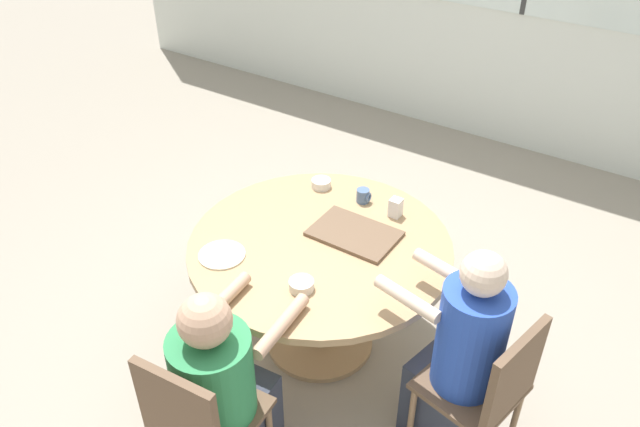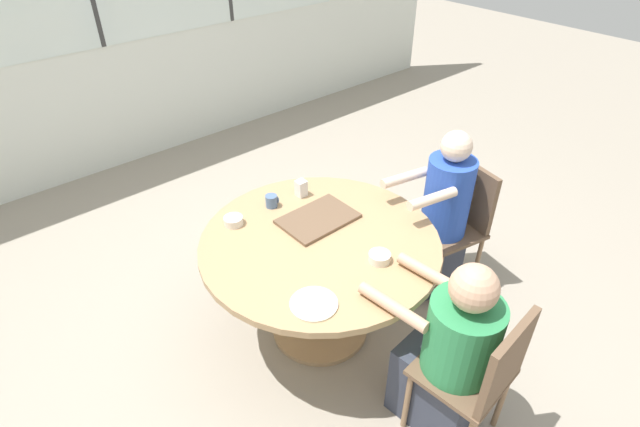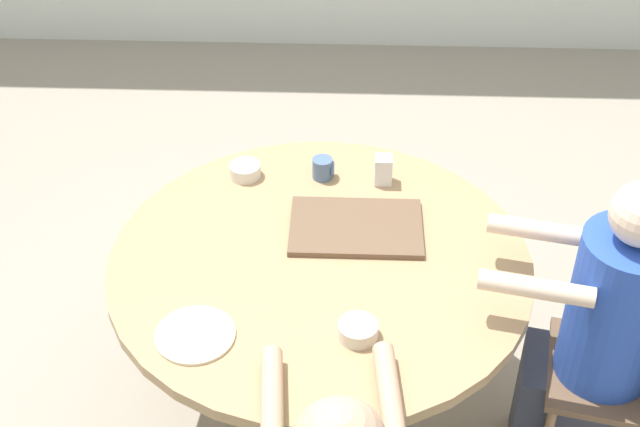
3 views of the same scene
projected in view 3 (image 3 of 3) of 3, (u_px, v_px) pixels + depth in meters
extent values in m
plane|color=gray|center=(320.00, 407.00, 3.27)|extent=(16.00, 16.00, 0.00)
cylinder|color=tan|center=(320.00, 263.00, 2.84)|extent=(1.35, 1.35, 0.04)
cylinder|color=tan|center=(320.00, 342.00, 3.06)|extent=(0.14, 0.14, 0.68)
cylinder|color=tan|center=(320.00, 404.00, 3.26)|extent=(0.60, 0.60, 0.03)
cube|color=brown|center=(612.00, 374.00, 2.81)|extent=(0.48, 0.48, 0.03)
cylinder|color=#8C6B4C|center=(549.00, 373.00, 3.11)|extent=(0.03, 0.03, 0.43)
cylinder|color=tan|center=(272.00, 406.00, 2.31)|extent=(0.09, 0.38, 0.06)
cylinder|color=tan|center=(390.00, 402.00, 2.32)|extent=(0.09, 0.38, 0.06)
cube|color=#333847|center=(568.00, 412.00, 2.96)|extent=(0.40, 0.33, 0.46)
cylinder|color=#284CB7|center=(617.00, 309.00, 2.65)|extent=(0.30, 0.30, 0.53)
cylinder|color=beige|center=(536.00, 288.00, 2.51)|extent=(0.33, 0.13, 0.06)
cylinder|color=beige|center=(541.00, 231.00, 2.71)|extent=(0.33, 0.13, 0.06)
cube|color=brown|center=(356.00, 227.00, 2.93)|extent=(0.44, 0.30, 0.02)
cylinder|color=slate|center=(322.00, 168.00, 3.15)|extent=(0.07, 0.07, 0.08)
torus|color=slate|center=(333.00, 168.00, 3.15)|extent=(0.01, 0.06, 0.06)
cube|color=silver|center=(383.00, 170.00, 3.12)|extent=(0.06, 0.06, 0.10)
cylinder|color=silver|center=(245.00, 171.00, 3.17)|extent=(0.11, 0.11, 0.05)
cylinder|color=silver|center=(358.00, 330.00, 2.54)|extent=(0.12, 0.12, 0.05)
cylinder|color=beige|center=(195.00, 335.00, 2.55)|extent=(0.23, 0.23, 0.01)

